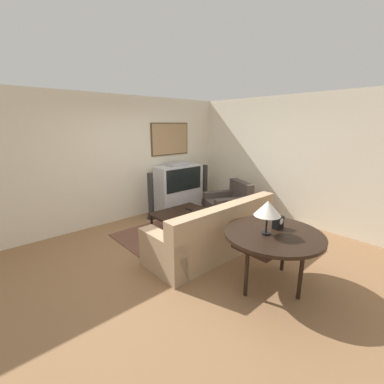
# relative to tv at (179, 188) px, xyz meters

# --- Properties ---
(ground_plane) EXTENTS (12.00, 12.00, 0.00)m
(ground_plane) POSITION_rel_tv_xyz_m (-1.23, -1.78, -0.58)
(ground_plane) COLOR #8E6642
(wall_back) EXTENTS (12.00, 0.10, 2.70)m
(wall_back) POSITION_rel_tv_xyz_m (-1.21, 0.35, 0.78)
(wall_back) COLOR beige
(wall_back) RESTS_ON ground_plane
(wall_right) EXTENTS (0.06, 12.00, 2.70)m
(wall_right) POSITION_rel_tv_xyz_m (1.40, -1.78, 0.77)
(wall_right) COLOR beige
(wall_right) RESTS_ON ground_plane
(area_rug) EXTENTS (2.32, 1.60, 0.01)m
(area_rug) POSITION_rel_tv_xyz_m (-0.85, -1.09, -0.57)
(area_rug) COLOR brown
(area_rug) RESTS_ON ground_plane
(tv) EXTENTS (1.17, 0.46, 1.21)m
(tv) POSITION_rel_tv_xyz_m (0.00, 0.00, 0.00)
(tv) COLOR silver
(tv) RESTS_ON ground_plane
(couch) EXTENTS (2.30, 0.88, 0.90)m
(couch) POSITION_rel_tv_xyz_m (-0.94, -2.12, -0.26)
(couch) COLOR tan
(couch) RESTS_ON ground_plane
(armchair) EXTENTS (1.13, 1.10, 0.82)m
(armchair) POSITION_rel_tv_xyz_m (0.54, -1.17, -0.30)
(armchair) COLOR #473D38
(armchair) RESTS_ON ground_plane
(coffee_table) EXTENTS (1.08, 0.62, 0.44)m
(coffee_table) POSITION_rel_tv_xyz_m (-0.86, -1.10, -0.18)
(coffee_table) COLOR black
(coffee_table) RESTS_ON ground_plane
(console_table) EXTENTS (1.27, 1.27, 0.75)m
(console_table) POSITION_rel_tv_xyz_m (-1.04, -3.25, 0.11)
(console_table) COLOR black
(console_table) RESTS_ON ground_plane
(table_lamp) EXTENTS (0.33, 0.33, 0.44)m
(table_lamp) POSITION_rel_tv_xyz_m (-1.16, -3.21, 0.51)
(table_lamp) COLOR black
(table_lamp) RESTS_ON console_table
(mantel_clock) EXTENTS (0.15, 0.10, 0.17)m
(mantel_clock) POSITION_rel_tv_xyz_m (-0.87, -3.21, 0.26)
(mantel_clock) COLOR black
(mantel_clock) RESTS_ON console_table
(remote) EXTENTS (0.06, 0.16, 0.02)m
(remote) POSITION_rel_tv_xyz_m (-0.66, -1.15, -0.13)
(remote) COLOR black
(remote) RESTS_ON coffee_table
(speaker_tower_left) EXTENTS (0.21, 0.21, 1.06)m
(speaker_tower_left) POSITION_rel_tv_xyz_m (-0.86, -0.07, -0.07)
(speaker_tower_left) COLOR black
(speaker_tower_left) RESTS_ON ground_plane
(speaker_tower_right) EXTENTS (0.21, 0.21, 1.06)m
(speaker_tower_right) POSITION_rel_tv_xyz_m (0.86, -0.07, -0.07)
(speaker_tower_right) COLOR black
(speaker_tower_right) RESTS_ON ground_plane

